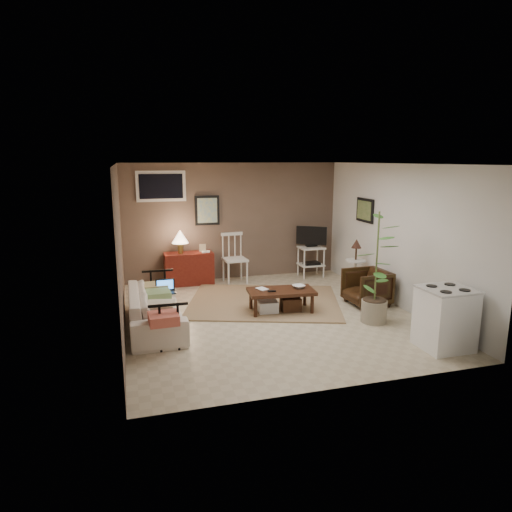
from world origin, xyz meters
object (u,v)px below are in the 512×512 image
object	(u,v)px
sofa	(155,303)
potted_plant	(377,264)
red_console	(188,265)
armchair	(367,286)
coffee_table	(281,299)
side_table	(356,259)
stove	(445,318)
spindle_chair	(235,259)
tv_stand	(311,250)

from	to	relation	value
sofa	potted_plant	world-z (taller)	potted_plant
red_console	potted_plant	bearing A→B (deg)	-50.50
armchair	coffee_table	bearing A→B (deg)	-93.80
side_table	stove	distance (m)	2.76
potted_plant	armchair	bearing A→B (deg)	68.13
red_console	potted_plant	xyz separation A→B (m)	(2.46, -2.98, 0.54)
spindle_chair	tv_stand	distance (m)	1.67
red_console	armchair	bearing A→B (deg)	-38.08
sofa	spindle_chair	size ratio (longest dim) A/B	1.94
side_table	potted_plant	bearing A→B (deg)	-108.16
coffee_table	side_table	bearing A→B (deg)	24.18
coffee_table	potted_plant	bearing A→B (deg)	-33.45
coffee_table	tv_stand	size ratio (longest dim) A/B	1.03
red_console	side_table	xyz separation A→B (m)	(2.98, -1.37, 0.24)
sofa	stove	bearing A→B (deg)	-116.92
sofa	side_table	xyz separation A→B (m)	(3.78, 0.91, 0.24)
spindle_chair	coffee_table	bearing A→B (deg)	-82.23
sofa	spindle_chair	bearing A→B (deg)	-38.59
side_table	potted_plant	world-z (taller)	potted_plant
tv_stand	side_table	distance (m)	1.31
coffee_table	spindle_chair	world-z (taller)	spindle_chair
side_table	armchair	distance (m)	0.88
coffee_table	sofa	distance (m)	2.02
stove	tv_stand	bearing A→B (deg)	93.27
spindle_chair	armchair	xyz separation A→B (m)	(1.84, -2.08, -0.13)
coffee_table	armchair	xyz separation A→B (m)	(1.56, -0.02, 0.11)
spindle_chair	stove	xyz separation A→B (m)	(1.90, -4.02, -0.06)
side_table	stove	size ratio (longest dim) A/B	1.20
sofa	potted_plant	xyz separation A→B (m)	(3.25, -0.71, 0.55)
side_table	spindle_chair	bearing A→B (deg)	148.30
spindle_chair	stove	size ratio (longest dim) A/B	1.20
coffee_table	spindle_chair	distance (m)	2.09
stove	potted_plant	bearing A→B (deg)	108.46
tv_stand	stove	bearing A→B (deg)	-86.73
coffee_table	armchair	bearing A→B (deg)	-0.58
spindle_chair	stove	distance (m)	4.44
side_table	stove	world-z (taller)	side_table
tv_stand	stove	world-z (taller)	tv_stand
sofa	potted_plant	bearing A→B (deg)	-102.27
tv_stand	red_console	bearing A→B (deg)	177.47
side_table	armchair	world-z (taller)	side_table
armchair	spindle_chair	bearing A→B (deg)	-141.63
stove	spindle_chair	bearing A→B (deg)	115.32
tv_stand	armchair	xyz separation A→B (m)	(0.17, -2.06, -0.23)
potted_plant	stove	xyz separation A→B (m)	(0.38, -1.14, -0.51)
red_console	side_table	world-z (taller)	red_console
potted_plant	side_table	bearing A→B (deg)	71.84
spindle_chair	stove	bearing A→B (deg)	-64.68
side_table	tv_stand	bearing A→B (deg)	106.82
spindle_chair	side_table	bearing A→B (deg)	-31.70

